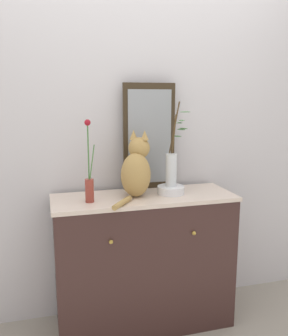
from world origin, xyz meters
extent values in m
plane|color=gray|center=(0.00, 0.00, 0.00)|extent=(6.00, 6.00, 0.00)
cube|color=silver|center=(0.00, 0.29, 1.30)|extent=(4.40, 0.08, 2.60)
cube|color=#382320|center=(0.00, 0.00, 0.44)|extent=(1.14, 0.41, 0.87)
cube|color=beige|center=(0.00, 0.00, 0.88)|extent=(1.16, 0.42, 0.02)
sphere|color=#B79338|center=(-0.26, -0.22, 0.70)|extent=(0.02, 0.02, 0.02)
sphere|color=#B79338|center=(0.26, -0.22, 0.70)|extent=(0.02, 0.02, 0.02)
cube|color=#322719|center=(0.09, 0.19, 1.25)|extent=(0.36, 0.03, 0.71)
cube|color=gray|center=(0.09, 0.18, 1.25)|extent=(0.30, 0.01, 0.63)
ellipsoid|color=#AC894B|center=(-0.05, 0.00, 1.04)|extent=(0.27, 0.28, 0.28)
sphere|color=#AC894B|center=(-0.02, 0.05, 1.20)|extent=(0.14, 0.14, 0.14)
cone|color=#AC894B|center=(-0.05, 0.07, 1.28)|extent=(0.05, 0.05, 0.06)
cone|color=#AC894B|center=(0.01, 0.02, 1.28)|extent=(0.05, 0.05, 0.06)
cylinder|color=#AC894B|center=(-0.18, -0.17, 0.91)|extent=(0.15, 0.19, 0.03)
cylinder|color=brown|center=(-0.35, -0.05, 0.97)|extent=(0.05, 0.05, 0.14)
cylinder|color=#417338|center=(-0.35, -0.05, 1.19)|extent=(0.01, 0.01, 0.32)
sphere|color=maroon|center=(-0.35, -0.05, 1.37)|extent=(0.04, 0.04, 0.04)
cylinder|color=#417A36|center=(-0.33, -0.05, 1.14)|extent=(0.04, 0.01, 0.20)
cylinder|color=white|center=(0.18, 0.00, 0.92)|extent=(0.18, 0.18, 0.05)
cylinder|color=silver|center=(0.18, 0.00, 1.05)|extent=(0.07, 0.07, 0.21)
cylinder|color=#4E3D26|center=(0.19, 0.01, 1.28)|extent=(0.05, 0.11, 0.41)
ellipsoid|color=#3E6F36|center=(0.27, 0.03, 1.32)|extent=(0.06, 0.08, 0.01)
ellipsoid|color=#3E7839|center=(0.25, 0.02, 1.37)|extent=(0.07, 0.08, 0.01)
ellipsoid|color=#40763F|center=(0.28, 0.03, 1.42)|extent=(0.08, 0.06, 0.01)
cylinder|color=#503D21|center=(0.19, 0.01, 1.24)|extent=(0.02, 0.07, 0.33)
ellipsoid|color=#40773A|center=(0.22, 0.02, 1.27)|extent=(0.07, 0.08, 0.01)
ellipsoid|color=#3E773A|center=(0.25, 0.02, 1.31)|extent=(0.06, 0.08, 0.01)
ellipsoid|color=#3D703C|center=(0.24, 0.03, 1.35)|extent=(0.05, 0.07, 0.01)
camera|label=1|loc=(-0.59, -2.14, 1.51)|focal=38.55mm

